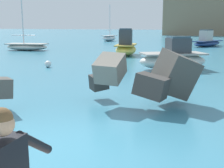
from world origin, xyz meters
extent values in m
plane|color=teal|center=(0.00, 0.00, 0.00)|extent=(400.00, 400.00, 0.00)
cube|color=#4C4944|center=(1.38, 4.51, 1.06)|extent=(1.92, 1.70, 1.80)
cube|color=slate|center=(-0.51, 3.36, 1.29)|extent=(0.95, 1.27, 1.04)
cube|color=#3D3A38|center=(0.92, 3.41, 0.81)|extent=(1.08, 0.84, 0.89)
cube|color=#3D3A38|center=(-1.31, 4.07, 0.65)|extent=(0.78, 0.86, 0.65)
sphere|color=tan|center=(1.80, -3.58, 1.87)|extent=(0.21, 0.21, 0.21)
sphere|color=brown|center=(1.80, -3.58, 1.92)|extent=(0.19, 0.19, 0.19)
cylinder|color=black|center=(1.81, -3.20, 1.56)|extent=(0.15, 0.53, 0.41)
ellipsoid|color=white|center=(-19.23, 42.23, 0.50)|extent=(1.85, 4.10, 0.99)
cube|color=#ACACAC|center=(-19.23, 42.23, 0.95)|extent=(1.70, 3.77, 0.10)
cylinder|color=silver|center=(-19.24, 42.54, 3.68)|extent=(0.12, 0.12, 5.37)
cylinder|color=silver|center=(-19.24, 42.54, 1.89)|extent=(0.14, 2.43, 0.08)
ellipsoid|color=#EAC64C|center=(-6.70, 19.75, 0.50)|extent=(2.91, 4.58, 1.00)
cube|color=#AF9539|center=(-6.70, 19.75, 0.96)|extent=(2.68, 4.22, 0.10)
cube|color=#33383D|center=(-6.61, 19.44, 1.67)|extent=(1.40, 1.52, 1.35)
cube|color=#334C5B|center=(-6.61, 19.44, 2.40)|extent=(1.26, 1.37, 0.12)
ellipsoid|color=beige|center=(-18.83, 20.24, 0.37)|extent=(5.10, 3.16, 0.75)
cube|color=#9C9991|center=(-18.83, 20.24, 0.71)|extent=(4.69, 2.90, 0.10)
cylinder|color=silver|center=(-19.17, 20.16, 3.73)|extent=(0.12, 0.12, 5.96)
cylinder|color=silver|center=(-19.17, 20.16, 1.65)|extent=(2.78, 0.74, 0.08)
ellipsoid|color=navy|center=(-1.49, 35.42, 0.37)|extent=(3.77, 6.45, 0.74)
cube|color=navy|center=(-1.49, 35.42, 0.70)|extent=(3.47, 5.94, 0.10)
cube|color=#B7B2A8|center=(-1.65, 34.98, 1.42)|extent=(1.63, 2.12, 1.35)
cube|color=#334C5B|center=(-1.65, 34.98, 2.16)|extent=(1.47, 1.90, 0.12)
ellipsoid|color=beige|center=(-0.63, 12.60, 0.52)|extent=(4.61, 4.07, 1.04)
cube|color=#9C9991|center=(-0.63, 12.60, 1.00)|extent=(4.24, 3.74, 0.10)
cube|color=#33383D|center=(-0.37, 12.78, 1.49)|extent=(1.73, 1.72, 0.90)
cube|color=#334C5B|center=(-0.37, 12.78, 2.00)|extent=(1.56, 1.55, 0.12)
sphere|color=silver|center=(-8.26, 10.13, 0.22)|extent=(0.44, 0.44, 0.44)
sphere|color=yellow|center=(-0.11, 18.38, 0.22)|extent=(0.44, 0.44, 0.44)
camera|label=1|loc=(3.61, -5.29, 2.68)|focal=46.81mm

